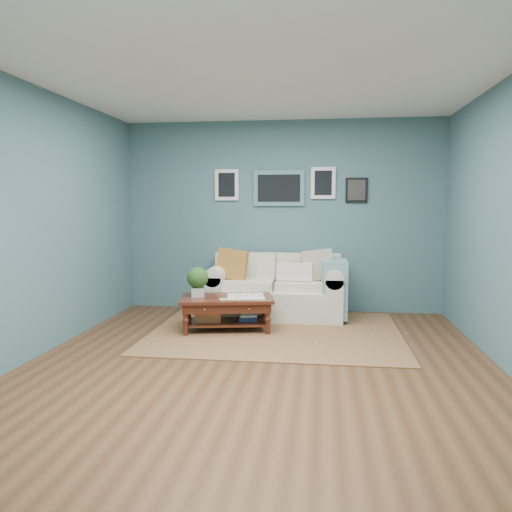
# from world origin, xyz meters

# --- Properties ---
(room_shell) EXTENTS (5.00, 5.02, 2.70)m
(room_shell) POSITION_xyz_m (0.00, 0.06, 1.36)
(room_shell) COLOR brown
(room_shell) RESTS_ON ground
(area_rug) EXTENTS (2.93, 2.34, 0.01)m
(area_rug) POSITION_xyz_m (0.04, 1.20, 0.01)
(area_rug) COLOR #58341A
(area_rug) RESTS_ON ground
(loveseat) EXTENTS (1.84, 0.83, 0.94)m
(loveseat) POSITION_xyz_m (0.04, 2.02, 0.38)
(loveseat) COLOR beige
(loveseat) RESTS_ON ground
(coffee_table) EXTENTS (1.20, 0.84, 0.77)m
(coffee_table) POSITION_xyz_m (-0.62, 1.21, 0.34)
(coffee_table) COLOR #35150B
(coffee_table) RESTS_ON ground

